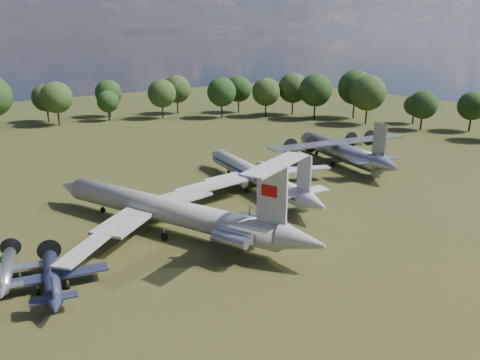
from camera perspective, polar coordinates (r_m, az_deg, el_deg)
ground at (r=70.80m, az=-5.60°, el=-4.81°), size 300.00×300.00×0.00m
il62_airliner at (r=66.62m, az=-8.91°, el=-4.16°), size 52.91×59.59×4.84m
tu104_jet at (r=83.19m, az=1.95°, el=0.22°), size 36.96×45.50×4.12m
an12_transport at (r=101.50m, az=12.08°, el=3.21°), size 39.12×41.95×4.70m
small_prop_west at (r=55.64m, az=-21.91°, el=-11.28°), size 15.44×18.59×2.38m
small_prop_northwest at (r=59.73m, az=-26.54°, el=-10.05°), size 13.88×16.44×2.07m
person_on_il62 at (r=57.97m, az=1.20°, el=-3.88°), size 0.69×0.58×1.62m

